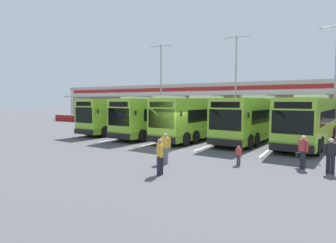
{
  "coord_description": "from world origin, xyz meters",
  "views": [
    {
      "loc": [
        9.58,
        -17.22,
        3.27
      ],
      "look_at": [
        -1.84,
        3.0,
        1.6
      ],
      "focal_mm": 29.92,
      "sensor_mm": 36.0,
      "label": 1
    }
  ],
  "objects_px": {
    "pedestrian_approaching_bus": "(160,155)",
    "coach_bus_rightmost": "(309,121)",
    "pedestrian_in_dark_coat": "(165,147)",
    "pedestrian_with_handbag": "(303,151)",
    "pedestrian_child": "(239,155)",
    "coach_bus_centre": "(202,118)",
    "coach_bus_left_centre": "(164,117)",
    "lamp_post_east": "(336,72)",
    "lamp_post_centre": "(236,76)",
    "coach_bus_right_centre": "(254,119)",
    "pedestrian_near_bin": "(331,155)",
    "lamp_post_west": "(161,79)",
    "coach_bus_leftmost": "(130,115)"
  },
  "relations": [
    {
      "from": "pedestrian_child",
      "to": "pedestrian_approaching_bus",
      "type": "distance_m",
      "value": 4.43
    },
    {
      "from": "coach_bus_left_centre",
      "to": "pedestrian_near_bin",
      "type": "bearing_deg",
      "value": -32.08
    },
    {
      "from": "coach_bus_rightmost",
      "to": "pedestrian_approaching_bus",
      "type": "relative_size",
      "value": 7.62
    },
    {
      "from": "coach_bus_right_centre",
      "to": "pedestrian_in_dark_coat",
      "type": "relative_size",
      "value": 7.62
    },
    {
      "from": "coach_bus_leftmost",
      "to": "coach_bus_centre",
      "type": "height_order",
      "value": "same"
    },
    {
      "from": "pedestrian_with_handbag",
      "to": "pedestrian_child",
      "type": "bearing_deg",
      "value": -163.18
    },
    {
      "from": "lamp_post_west",
      "to": "coach_bus_centre",
      "type": "bearing_deg",
      "value": -44.81
    },
    {
      "from": "pedestrian_child",
      "to": "pedestrian_near_bin",
      "type": "height_order",
      "value": "pedestrian_near_bin"
    },
    {
      "from": "coach_bus_leftmost",
      "to": "pedestrian_approaching_bus",
      "type": "xyz_separation_m",
      "value": [
        11.86,
        -13.49,
        -0.91
      ]
    },
    {
      "from": "lamp_post_west",
      "to": "coach_bus_right_centre",
      "type": "bearing_deg",
      "value": -32.63
    },
    {
      "from": "coach_bus_centre",
      "to": "pedestrian_near_bin",
      "type": "bearing_deg",
      "value": -41.01
    },
    {
      "from": "coach_bus_right_centre",
      "to": "lamp_post_centre",
      "type": "relative_size",
      "value": 1.12
    },
    {
      "from": "pedestrian_with_handbag",
      "to": "lamp_post_east",
      "type": "relative_size",
      "value": 0.15
    },
    {
      "from": "pedestrian_approaching_bus",
      "to": "lamp_post_west",
      "type": "relative_size",
      "value": 0.15
    },
    {
      "from": "coach_bus_leftmost",
      "to": "coach_bus_right_centre",
      "type": "distance_m",
      "value": 13.02
    },
    {
      "from": "coach_bus_centre",
      "to": "pedestrian_with_handbag",
      "type": "xyz_separation_m",
      "value": [
        8.69,
        -8.06,
        -0.93
      ]
    },
    {
      "from": "pedestrian_child",
      "to": "coach_bus_rightmost",
      "type": "bearing_deg",
      "value": 74.05
    },
    {
      "from": "coach_bus_left_centre",
      "to": "lamp_post_east",
      "type": "height_order",
      "value": "lamp_post_east"
    },
    {
      "from": "pedestrian_approaching_bus",
      "to": "pedestrian_near_bin",
      "type": "bearing_deg",
      "value": 31.0
    },
    {
      "from": "lamp_post_west",
      "to": "pedestrian_near_bin",
      "type": "bearing_deg",
      "value": -43.02
    },
    {
      "from": "coach_bus_centre",
      "to": "pedestrian_with_handbag",
      "type": "relative_size",
      "value": 7.62
    },
    {
      "from": "coach_bus_leftmost",
      "to": "pedestrian_with_handbag",
      "type": "distance_m",
      "value": 19.52
    },
    {
      "from": "coach_bus_leftmost",
      "to": "pedestrian_in_dark_coat",
      "type": "xyz_separation_m",
      "value": [
        10.92,
        -11.37,
        -0.91
      ]
    },
    {
      "from": "coach_bus_right_centre",
      "to": "pedestrian_in_dark_coat",
      "type": "bearing_deg",
      "value": -100.56
    },
    {
      "from": "pedestrian_in_dark_coat",
      "to": "pedestrian_child",
      "type": "relative_size",
      "value": 1.61
    },
    {
      "from": "coach_bus_centre",
      "to": "coach_bus_right_centre",
      "type": "bearing_deg",
      "value": 10.66
    },
    {
      "from": "lamp_post_west",
      "to": "lamp_post_east",
      "type": "relative_size",
      "value": 1.0
    },
    {
      "from": "coach_bus_centre",
      "to": "pedestrian_near_bin",
      "type": "xyz_separation_m",
      "value": [
        9.86,
        -8.58,
        -0.91
      ]
    },
    {
      "from": "coach_bus_centre",
      "to": "coach_bus_left_centre",
      "type": "bearing_deg",
      "value": 179.0
    },
    {
      "from": "pedestrian_with_handbag",
      "to": "lamp_post_west",
      "type": "relative_size",
      "value": 0.15
    },
    {
      "from": "coach_bus_leftmost",
      "to": "pedestrian_child",
      "type": "xyz_separation_m",
      "value": [
        14.39,
        -9.87,
        -1.24
      ]
    },
    {
      "from": "coach_bus_left_centre",
      "to": "pedestrian_child",
      "type": "distance_m",
      "value": 13.31
    },
    {
      "from": "pedestrian_with_handbag",
      "to": "pedestrian_in_dark_coat",
      "type": "relative_size",
      "value": 1.0
    },
    {
      "from": "coach_bus_leftmost",
      "to": "lamp_post_west",
      "type": "bearing_deg",
      "value": 100.52
    },
    {
      "from": "pedestrian_approaching_bus",
      "to": "pedestrian_in_dark_coat",
      "type": "bearing_deg",
      "value": 114.01
    },
    {
      "from": "lamp_post_centre",
      "to": "coach_bus_centre",
      "type": "bearing_deg",
      "value": -90.63
    },
    {
      "from": "coach_bus_right_centre",
      "to": "pedestrian_approaching_bus",
      "type": "distance_m",
      "value": 13.46
    },
    {
      "from": "lamp_post_east",
      "to": "lamp_post_west",
      "type": "bearing_deg",
      "value": -179.77
    },
    {
      "from": "coach_bus_right_centre",
      "to": "coach_bus_rightmost",
      "type": "bearing_deg",
      "value": -3.06
    },
    {
      "from": "pedestrian_in_dark_coat",
      "to": "pedestrian_near_bin",
      "type": "height_order",
      "value": "same"
    },
    {
      "from": "coach_bus_leftmost",
      "to": "lamp_post_east",
      "type": "relative_size",
      "value": 1.12
    },
    {
      "from": "coach_bus_centre",
      "to": "lamp_post_centre",
      "type": "distance_m",
      "value": 11.14
    },
    {
      "from": "coach_bus_rightmost",
      "to": "pedestrian_in_dark_coat",
      "type": "relative_size",
      "value": 7.62
    },
    {
      "from": "coach_bus_leftmost",
      "to": "coach_bus_centre",
      "type": "relative_size",
      "value": 1.0
    },
    {
      "from": "coach_bus_left_centre",
      "to": "lamp_post_centre",
      "type": "xyz_separation_m",
      "value": [
        4.05,
        10.12,
        4.5
      ]
    },
    {
      "from": "pedestrian_approaching_bus",
      "to": "coach_bus_rightmost",
      "type": "bearing_deg",
      "value": 68.21
    },
    {
      "from": "pedestrian_with_handbag",
      "to": "lamp_post_centre",
      "type": "height_order",
      "value": "lamp_post_centre"
    },
    {
      "from": "lamp_post_centre",
      "to": "lamp_post_east",
      "type": "height_order",
      "value": "same"
    },
    {
      "from": "coach_bus_right_centre",
      "to": "pedestrian_with_handbag",
      "type": "distance_m",
      "value": 9.91
    },
    {
      "from": "coach_bus_centre",
      "to": "lamp_post_centre",
      "type": "bearing_deg",
      "value": 89.37
    }
  ]
}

